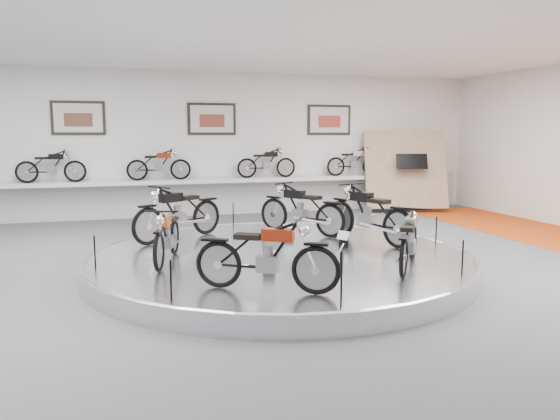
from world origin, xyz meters
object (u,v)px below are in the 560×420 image
object	(u,v)px
display_platform	(280,262)
bike_b	(301,209)
bike_f	(409,240)
bike_c	(178,212)
bike_e	(266,255)
bike_a	(368,214)
shelf	(215,181)
bike_d	(167,235)

from	to	relation	value
display_platform	bike_b	world-z (taller)	bike_b
display_platform	bike_f	bearing A→B (deg)	-46.03
bike_c	bike_e	world-z (taller)	bike_c
display_platform	bike_f	xyz separation A→B (m)	(1.52, -1.57, 0.59)
bike_a	bike_f	distance (m)	2.04
display_platform	bike_c	distance (m)	2.36
bike_c	shelf	bearing A→B (deg)	-141.76
display_platform	bike_d	xyz separation A→B (m)	(-1.88, -0.14, 0.59)
bike_a	bike_f	bearing A→B (deg)	151.29
bike_d	bike_b	bearing A→B (deg)	138.30
bike_b	bike_d	size ratio (longest dim) A/B	1.17
display_platform	bike_d	distance (m)	1.97
bike_c	bike_b	bearing A→B (deg)	143.44
bike_a	bike_f	xyz separation A→B (m)	(-0.30, -2.01, -0.10)
display_platform	bike_f	world-z (taller)	bike_f
bike_a	bike_b	bearing A→B (deg)	18.38
bike_e	bike_d	bearing A→B (deg)	149.08
bike_a	bike_c	bearing A→B (deg)	49.22
bike_a	bike_f	world-z (taller)	bike_a
bike_d	bike_f	world-z (taller)	bike_d
display_platform	bike_a	distance (m)	1.99
bike_b	bike_d	xyz separation A→B (m)	(-2.78, -1.73, -0.07)
bike_b	bike_e	size ratio (longest dim) A/B	1.08
bike_b	bike_e	world-z (taller)	bike_b
bike_e	display_platform	bearing A→B (deg)	99.49
bike_c	bike_d	distance (m)	1.87
bike_a	display_platform	bearing A→B (deg)	83.37
bike_a	bike_b	xyz separation A→B (m)	(-0.91, 1.15, -0.02)
bike_c	bike_f	size ratio (longest dim) A/B	1.20
display_platform	bike_e	size ratio (longest dim) A/B	3.98
bike_c	bike_d	size ratio (longest dim) A/B	1.20
display_platform	bike_a	world-z (taller)	bike_a
display_platform	bike_c	bearing A→B (deg)	131.65
shelf	bike_b	xyz separation A→B (m)	(0.91, -4.82, -0.19)
bike_b	bike_e	xyz separation A→B (m)	(-1.72, -3.69, -0.04)
bike_d	bike_f	distance (m)	3.68
bike_e	bike_f	xyz separation A→B (m)	(2.33, 0.53, -0.04)
bike_c	bike_f	distance (m)	4.45
bike_a	bike_c	xyz separation A→B (m)	(-3.32, 1.25, -0.01)
bike_c	bike_e	distance (m)	3.86
bike_c	bike_d	bearing A→B (deg)	44.38
bike_c	display_platform	bearing A→B (deg)	97.57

